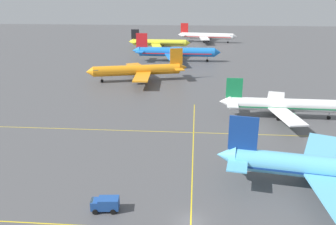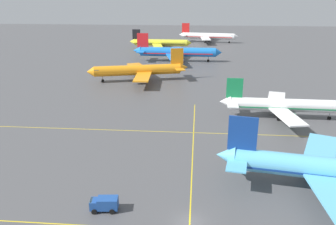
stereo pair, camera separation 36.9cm
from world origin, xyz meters
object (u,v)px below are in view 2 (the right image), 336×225
object	(u,v)px
airliner_third_row	(139,70)
airliner_far_right_stand	(160,43)
airliner_far_left_stand	(177,52)
service_truck_red_van	(104,203)
airliner_front_gate	(332,170)
airliner_second_row	(283,105)
airliner_distant_taxiway	(208,36)

from	to	relation	value
airliner_third_row	airliner_far_right_stand	distance (m)	72.82
airliner_far_left_stand	service_truck_red_van	bearing A→B (deg)	-91.68
airliner_front_gate	airliner_second_row	size ratio (longest dim) A/B	1.15
airliner_far_right_stand	service_truck_red_van	xyz separation A→B (m)	(7.96, -152.48, -2.52)
airliner_third_row	airliner_distant_taxiway	bearing A→B (deg)	75.26
airliner_distant_taxiway	service_truck_red_van	world-z (taller)	airliner_distant_taxiway
airliner_third_row	service_truck_red_van	xyz separation A→B (m)	(7.80, -79.66, -2.72)
airliner_front_gate	service_truck_red_van	xyz separation A→B (m)	(-35.17, -8.22, -2.83)
airliner_front_gate	airliner_distant_taxiway	size ratio (longest dim) A/B	1.00
airliner_far_right_stand	service_truck_red_van	world-z (taller)	airliner_far_right_stand
airliner_far_left_stand	airliner_distant_taxiway	size ratio (longest dim) A/B	1.09
airliner_far_left_stand	airliner_distant_taxiway	bearing A→B (deg)	76.30
airliner_front_gate	airliner_far_left_stand	size ratio (longest dim) A/B	0.92
airliner_third_row	airliner_far_right_stand	size ratio (longest dim) A/B	1.04
airliner_far_left_stand	airliner_far_right_stand	world-z (taller)	airliner_far_left_stand
airliner_front_gate	service_truck_red_van	size ratio (longest dim) A/B	8.79
airliner_front_gate	service_truck_red_van	bearing A→B (deg)	-166.84
airliner_far_right_stand	airliner_distant_taxiway	bearing A→B (deg)	47.81
airliner_third_row	airliner_far_left_stand	world-z (taller)	airliner_far_left_stand
airliner_second_row	service_truck_red_van	bearing A→B (deg)	-129.08
airliner_third_row	airliner_far_right_stand	bearing A→B (deg)	90.13
airliner_second_row	airliner_far_right_stand	world-z (taller)	airliner_far_right_stand
airliner_distant_taxiway	service_truck_red_van	distance (m)	183.54
airliner_third_row	airliner_second_row	bearing A→B (deg)	-40.03
airliner_front_gate	airliner_far_left_stand	bearing A→B (deg)	106.16
airliner_front_gate	airliner_second_row	world-z (taller)	airliner_front_gate
airliner_far_right_stand	service_truck_red_van	bearing A→B (deg)	-87.01
airliner_far_right_stand	airliner_distant_taxiway	world-z (taller)	airliner_distant_taxiway
airliner_far_right_stand	airliner_third_row	bearing A→B (deg)	-89.87
service_truck_red_van	airliner_distant_taxiway	bearing A→B (deg)	83.98
airliner_far_right_stand	airliner_far_left_stand	bearing A→B (deg)	-71.85
airliner_far_left_stand	airliner_far_right_stand	size ratio (longest dim) A/B	1.18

